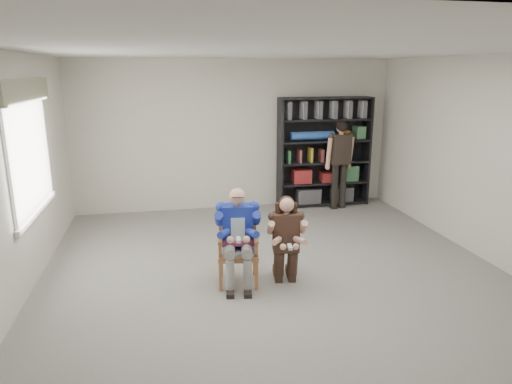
{
  "coord_description": "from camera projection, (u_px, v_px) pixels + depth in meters",
  "views": [
    {
      "loc": [
        -1.35,
        -5.0,
        2.57
      ],
      "look_at": [
        -0.2,
        0.6,
        1.05
      ],
      "focal_mm": 32.0,
      "sensor_mm": 36.0,
      "label": 1
    }
  ],
  "objects": [
    {
      "name": "room_shell",
      "position": [
        283.0,
        175.0,
        5.3
      ],
      "size": [
        6.0,
        7.0,
        2.8
      ],
      "primitive_type": null,
      "color": "silver",
      "rests_on": "ground"
    },
    {
      "name": "floor",
      "position": [
        281.0,
        285.0,
        5.66
      ],
      "size": [
        6.0,
        7.0,
        0.01
      ],
      "primitive_type": "cube",
      "color": "slate",
      "rests_on": "ground"
    },
    {
      "name": "window_left",
      "position": [
        31.0,
        150.0,
        5.61
      ],
      "size": [
        0.16,
        2.0,
        1.75
      ],
      "primitive_type": null,
      "color": "white",
      "rests_on": "room_shell"
    },
    {
      "name": "armchair",
      "position": [
        238.0,
        247.0,
        5.61
      ],
      "size": [
        0.61,
        0.6,
        0.94
      ],
      "primitive_type": null,
      "rotation": [
        0.0,
        0.0,
        -0.14
      ],
      "color": "#9A542E",
      "rests_on": "floor"
    },
    {
      "name": "seated_man",
      "position": [
        238.0,
        237.0,
        5.57
      ],
      "size": [
        0.63,
        0.8,
        1.22
      ],
      "primitive_type": null,
      "rotation": [
        0.0,
        0.0,
        -0.14
      ],
      "color": "navy",
      "rests_on": "floor"
    },
    {
      "name": "kneeling_woman",
      "position": [
        286.0,
        241.0,
        5.59
      ],
      "size": [
        0.57,
        0.81,
        1.12
      ],
      "primitive_type": null,
      "rotation": [
        0.0,
        0.0,
        -0.14
      ],
      "color": "#34251B",
      "rests_on": "floor"
    },
    {
      "name": "bookshelf",
      "position": [
        324.0,
        152.0,
        8.83
      ],
      "size": [
        1.8,
        0.38,
        2.1
      ],
      "primitive_type": null,
      "color": "black",
      "rests_on": "floor"
    },
    {
      "name": "standing_man",
      "position": [
        340.0,
        166.0,
        8.63
      ],
      "size": [
        0.56,
        0.36,
        1.68
      ],
      "primitive_type": null,
      "rotation": [
        0.0,
        0.0,
        0.15
      ],
      "color": "black",
      "rests_on": "floor"
    }
  ]
}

